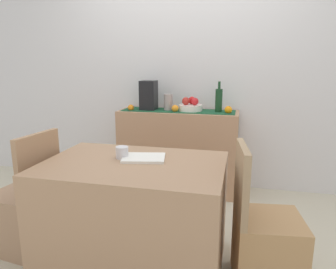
{
  "coord_description": "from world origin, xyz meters",
  "views": [
    {
      "loc": [
        0.59,
        -2.29,
        1.37
      ],
      "look_at": [
        -0.04,
        0.37,
        0.75
      ],
      "focal_mm": 33.55,
      "sensor_mm": 36.0,
      "label": 1
    }
  ],
  "objects": [
    {
      "name": "chair_near_window",
      "position": [
        -0.93,
        -0.45,
        0.27
      ],
      "size": [
        0.45,
        0.45,
        0.9
      ],
      "color": "#A67E60",
      "rests_on": "ground"
    },
    {
      "name": "ceramic_vase",
      "position": [
        -0.17,
        0.92,
        0.96
      ],
      "size": [
        0.09,
        0.09,
        0.17
      ],
      "primitive_type": "cylinder",
      "color": "#A2928F",
      "rests_on": "sideboard_console"
    },
    {
      "name": "coffee_cup",
      "position": [
        -0.18,
        -0.38,
        0.78
      ],
      "size": [
        0.09,
        0.09,
        0.08
      ],
      "primitive_type": "cylinder",
      "color": "silver",
      "rests_on": "dining_table"
    },
    {
      "name": "wine_bottle",
      "position": [
        0.36,
        0.92,
        1.0
      ],
      "size": [
        0.07,
        0.07,
        0.31
      ],
      "color": "#163B1F",
      "rests_on": "sideboard_console"
    },
    {
      "name": "open_book",
      "position": [
        -0.03,
        -0.36,
        0.75
      ],
      "size": [
        0.32,
        0.26,
        0.02
      ],
      "primitive_type": "cube",
      "rotation": [
        0.0,
        0.0,
        0.19
      ],
      "color": "white",
      "rests_on": "dining_table"
    },
    {
      "name": "orange_loose_near_bowl",
      "position": [
        0.46,
        0.86,
        0.92
      ],
      "size": [
        0.08,
        0.08,
        0.08
      ],
      "primitive_type": "sphere",
      "color": "orange",
      "rests_on": "sideboard_console"
    },
    {
      "name": "orange_loose_mid",
      "position": [
        -0.07,
        0.84,
        0.91
      ],
      "size": [
        0.07,
        0.07,
        0.07
      ],
      "primitive_type": "sphere",
      "color": "orange",
      "rests_on": "sideboard_console"
    },
    {
      "name": "coffee_maker",
      "position": [
        -0.38,
        0.92,
        1.03
      ],
      "size": [
        0.16,
        0.18,
        0.31
      ],
      "primitive_type": "cube",
      "color": "black",
      "rests_on": "sideboard_console"
    },
    {
      "name": "apple_rear",
      "position": [
        0.08,
        0.99,
        0.99
      ],
      "size": [
        0.08,
        0.08,
        0.08
      ],
      "primitive_type": "sphere",
      "color": "red",
      "rests_on": "fruit_bowl"
    },
    {
      "name": "chair_by_corner",
      "position": [
        0.78,
        -0.45,
        0.27
      ],
      "size": [
        0.45,
        0.45,
        0.9
      ],
      "color": "tan",
      "rests_on": "ground"
    },
    {
      "name": "orange_loose_end",
      "position": [
        -0.55,
        0.82,
        0.91
      ],
      "size": [
        0.07,
        0.07,
        0.07
      ],
      "primitive_type": "sphere",
      "color": "orange",
      "rests_on": "sideboard_console"
    },
    {
      "name": "apple_front",
      "position": [
        0.03,
        0.9,
        0.99
      ],
      "size": [
        0.08,
        0.08,
        0.08
      ],
      "primitive_type": "sphere",
      "color": "#AE2921",
      "rests_on": "fruit_bowl"
    },
    {
      "name": "table_runner",
      "position": [
        -0.06,
        0.92,
        0.88
      ],
      "size": [
        1.18,
        0.32,
        0.01
      ],
      "primitive_type": "cube",
      "color": "#1A5031",
      "rests_on": "sideboard_console"
    },
    {
      "name": "apple_right",
      "position": [
        0.12,
        0.9,
        0.98
      ],
      "size": [
        0.08,
        0.08,
        0.08
      ],
      "primitive_type": "sphere",
      "color": "red",
      "rests_on": "fruit_bowl"
    },
    {
      "name": "fruit_bowl",
      "position": [
        0.07,
        0.92,
        0.91
      ],
      "size": [
        0.24,
        0.24,
        0.06
      ],
      "primitive_type": "cylinder",
      "color": "white",
      "rests_on": "table_runner"
    },
    {
      "name": "ground_plane",
      "position": [
        0.0,
        0.0,
        -0.01
      ],
      "size": [
        6.4,
        6.4,
        0.02
      ],
      "primitive_type": "cube",
      "color": "beige",
      "rests_on": "ground"
    },
    {
      "name": "dining_table",
      "position": [
        -0.08,
        -0.45,
        0.37
      ],
      "size": [
        1.18,
        0.8,
        0.74
      ],
      "primitive_type": "cube",
      "color": "tan",
      "rests_on": "ground"
    },
    {
      "name": "room_wall_rear",
      "position": [
        0.0,
        1.18,
        1.35
      ],
      "size": [
        6.4,
        0.06,
        2.7
      ],
      "primitive_type": "cube",
      "color": "silver",
      "rests_on": "ground"
    },
    {
      "name": "sideboard_console",
      "position": [
        -0.06,
        0.92,
        0.44
      ],
      "size": [
        1.25,
        0.42,
        0.88
      ],
      "primitive_type": "cube",
      "color": "tan",
      "rests_on": "ground"
    }
  ]
}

